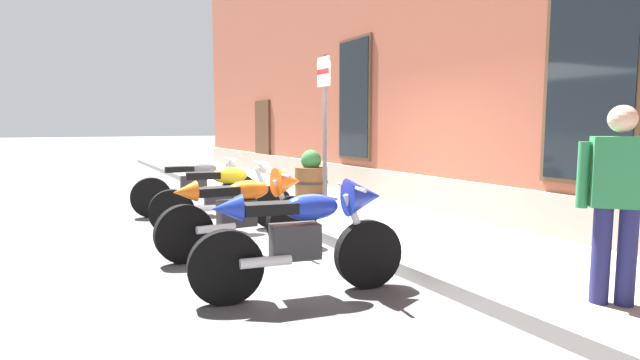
% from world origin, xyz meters
% --- Properties ---
extents(ground_plane, '(140.00, 140.00, 0.00)m').
position_xyz_m(ground_plane, '(0.00, 0.00, 0.00)').
color(ground_plane, '#4C4C4F').
extents(sidewalk, '(32.01, 2.52, 0.14)m').
position_xyz_m(sidewalk, '(0.00, 1.26, 0.07)').
color(sidewalk, gray).
rests_on(sidewalk, ground_plane).
extents(lane_stripe, '(32.01, 0.12, 0.01)m').
position_xyz_m(lane_stripe, '(0.00, -3.20, 0.00)').
color(lane_stripe, silver).
rests_on(lane_stripe, ground_plane).
extents(motorcycle_grey_naked, '(0.62, 2.19, 0.98)m').
position_xyz_m(motorcycle_grey_naked, '(-2.31, -0.90, 0.49)').
color(motorcycle_grey_naked, black).
rests_on(motorcycle_grey_naked, ground_plane).
extents(motorcycle_yellow_naked, '(0.64, 2.10, 1.01)m').
position_xyz_m(motorcycle_yellow_naked, '(-0.74, -0.90, 0.50)').
color(motorcycle_yellow_naked, black).
rests_on(motorcycle_yellow_naked, ground_plane).
extents(motorcycle_orange_sport, '(0.62, 2.03, 1.03)m').
position_xyz_m(motorcycle_orange_sport, '(0.70, -1.08, 0.56)').
color(motorcycle_orange_sport, black).
rests_on(motorcycle_orange_sport, ground_plane).
extents(motorcycle_blue_sport, '(0.62, 2.01, 1.06)m').
position_xyz_m(motorcycle_blue_sport, '(2.35, -1.07, 0.58)').
color(motorcycle_blue_sport, black).
rests_on(motorcycle_blue_sport, ground_plane).
extents(pedestrian_striped_shirt, '(0.51, 0.53, 1.56)m').
position_xyz_m(pedestrian_striped_shirt, '(4.05, 0.77, 1.01)').
color(pedestrian_striped_shirt, '#1E1E4C').
rests_on(pedestrian_striped_shirt, sidewalk).
extents(parking_sign, '(0.36, 0.07, 2.47)m').
position_xyz_m(parking_sign, '(-0.38, 0.58, 1.74)').
color(parking_sign, '#4C4C51').
rests_on(parking_sign, sidewalk).
extents(barrel_planter, '(0.67, 0.67, 0.94)m').
position_xyz_m(barrel_planter, '(-2.37, 1.36, 0.53)').
color(barrel_planter, brown).
rests_on(barrel_planter, sidewalk).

